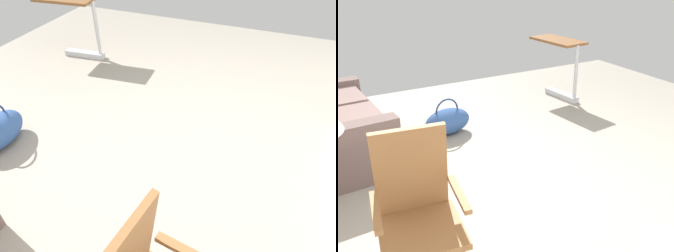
# 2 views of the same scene
# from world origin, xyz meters

# --- Properties ---
(ground_plane) EXTENTS (6.73, 6.73, 0.00)m
(ground_plane) POSITION_xyz_m (0.00, 0.00, 0.00)
(ground_plane) COLOR gray
(rocking_chair) EXTENTS (0.82, 0.57, 1.05)m
(rocking_chair) POSITION_xyz_m (-0.49, 1.57, 0.50)
(rocking_chair) COLOR brown
(rocking_chair) RESTS_ON ground
(overbed_table) EXTENTS (0.86, 0.48, 0.84)m
(overbed_table) POSITION_xyz_m (1.97, -1.33, 0.53)
(overbed_table) COLOR #B2B5BA
(overbed_table) RESTS_ON ground
(duffel_bag) EXTENTS (0.41, 0.60, 0.43)m
(duffel_bag) POSITION_xyz_m (1.57, 0.59, 0.15)
(duffel_bag) COLOR #2D4C84
(duffel_bag) RESTS_ON ground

